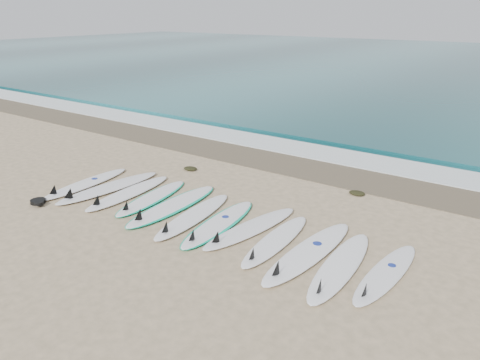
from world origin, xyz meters
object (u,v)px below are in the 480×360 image
Objects in this scene: surfboard_6 at (218,224)px; leash_coil at (38,202)px; surfboard_11 at (385,274)px; surfboard_0 at (84,184)px.

surfboard_6 is 5.52× the size of leash_coil.
surfboard_6 is 1.10× the size of surfboard_11.
surfboard_0 is at bearing 94.39° from leash_coil.
leash_coil is at bearing -166.50° from surfboard_6.
surfboard_0 is 1.00× the size of surfboard_6.
surfboard_11 is (3.27, 0.06, 0.00)m from surfboard_6.
surfboard_6 is 4.09m from leash_coil.
surfboard_0 reaches higher than leash_coil.
surfboard_6 is at bearing 19.94° from leash_coil.
leash_coil is (0.10, -1.27, -0.01)m from surfboard_0.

